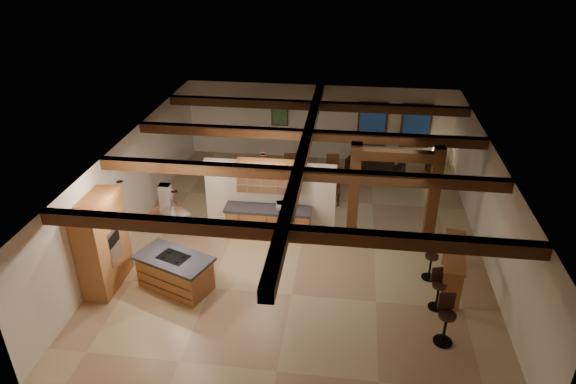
# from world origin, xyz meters

# --- Properties ---
(ground) EXTENTS (12.00, 12.00, 0.00)m
(ground) POSITION_xyz_m (0.00, 0.00, 0.00)
(ground) COLOR tan
(ground) RESTS_ON ground
(room_walls) EXTENTS (12.00, 12.00, 12.00)m
(room_walls) POSITION_xyz_m (0.00, 0.00, 1.78)
(room_walls) COLOR silver
(room_walls) RESTS_ON ground
(ceiling_beams) EXTENTS (10.00, 12.00, 0.28)m
(ceiling_beams) POSITION_xyz_m (0.00, 0.00, 2.76)
(ceiling_beams) COLOR #3D210F
(ceiling_beams) RESTS_ON room_walls
(timber_posts) EXTENTS (2.50, 0.30, 2.90)m
(timber_posts) POSITION_xyz_m (2.50, 0.50, 1.76)
(timber_posts) COLOR #3D210F
(timber_posts) RESTS_ON ground
(partition_wall) EXTENTS (3.80, 0.18, 2.20)m
(partition_wall) POSITION_xyz_m (-1.00, 0.50, 1.10)
(partition_wall) COLOR silver
(partition_wall) RESTS_ON ground
(pantry_cabinet) EXTENTS (0.67, 1.60, 2.40)m
(pantry_cabinet) POSITION_xyz_m (-4.67, -2.60, 1.20)
(pantry_cabinet) COLOR #AC5D37
(pantry_cabinet) RESTS_ON ground
(back_counter) EXTENTS (2.50, 0.66, 0.94)m
(back_counter) POSITION_xyz_m (-1.00, 0.11, 0.48)
(back_counter) COLOR #AC5D37
(back_counter) RESTS_ON ground
(upper_display_cabinet) EXTENTS (1.80, 0.36, 0.95)m
(upper_display_cabinet) POSITION_xyz_m (-1.00, 0.31, 1.85)
(upper_display_cabinet) COLOR #AC5D37
(upper_display_cabinet) RESTS_ON partition_wall
(range_hood) EXTENTS (1.10, 1.10, 1.40)m
(range_hood) POSITION_xyz_m (-2.91, -2.56, 1.78)
(range_hood) COLOR silver
(range_hood) RESTS_ON room_walls
(back_windows) EXTENTS (2.70, 0.07, 1.70)m
(back_windows) POSITION_xyz_m (2.80, 5.93, 1.50)
(back_windows) COLOR #3D210F
(back_windows) RESTS_ON room_walls
(framed_art) EXTENTS (0.65, 0.05, 0.85)m
(framed_art) POSITION_xyz_m (-1.50, 5.94, 1.70)
(framed_art) COLOR #3D210F
(framed_art) RESTS_ON room_walls
(recessed_cans) EXTENTS (3.16, 2.46, 0.03)m
(recessed_cans) POSITION_xyz_m (-2.53, -1.93, 2.87)
(recessed_cans) COLOR silver
(recessed_cans) RESTS_ON room_walls
(kitchen_island) EXTENTS (2.11, 1.61, 0.93)m
(kitchen_island) POSITION_xyz_m (-2.91, -2.56, 0.47)
(kitchen_island) COLOR #AC5D37
(kitchen_island) RESTS_ON ground
(dining_table) EXTENTS (1.85, 1.39, 0.58)m
(dining_table) POSITION_xyz_m (-0.01, 2.98, 0.29)
(dining_table) COLOR #3F180F
(dining_table) RESTS_ON ground
(sofa) EXTENTS (2.23, 1.54, 0.61)m
(sofa) POSITION_xyz_m (2.18, 5.01, 0.30)
(sofa) COLOR black
(sofa) RESTS_ON ground
(microwave) EXTENTS (0.46, 0.38, 0.22)m
(microwave) POSITION_xyz_m (-0.55, 0.11, 1.05)
(microwave) COLOR silver
(microwave) RESTS_ON back_counter
(bar_counter) EXTENTS (0.84, 2.08, 1.06)m
(bar_counter) POSITION_xyz_m (3.93, -1.59, 0.72)
(bar_counter) COLOR #AC5D37
(bar_counter) RESTS_ON ground
(side_table) EXTENTS (0.59, 0.59, 0.58)m
(side_table) POSITION_xyz_m (4.34, 5.31, 0.29)
(side_table) COLOR #3D210F
(side_table) RESTS_ON ground
(table_lamp) EXTENTS (0.30, 0.30, 0.36)m
(table_lamp) POSITION_xyz_m (4.34, 5.31, 0.83)
(table_lamp) COLOR black
(table_lamp) RESTS_ON side_table
(bar_stool_a) EXTENTS (0.42, 0.43, 1.20)m
(bar_stool_a) POSITION_xyz_m (3.48, -3.62, 0.61)
(bar_stool_a) COLOR black
(bar_stool_a) RESTS_ON ground
(bar_stool_b) EXTENTS (0.38, 0.39, 1.06)m
(bar_stool_b) POSITION_xyz_m (3.47, -2.47, 0.54)
(bar_stool_b) COLOR black
(bar_stool_b) RESTS_ON ground
(bar_stool_c) EXTENTS (0.37, 0.37, 1.06)m
(bar_stool_c) POSITION_xyz_m (3.44, -1.31, 0.54)
(bar_stool_c) COLOR black
(bar_stool_c) RESTS_ON ground
(dining_chairs) EXTENTS (2.03, 2.03, 1.23)m
(dining_chairs) POSITION_xyz_m (-0.01, 2.98, 0.63)
(dining_chairs) COLOR #3D210F
(dining_chairs) RESTS_ON ground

